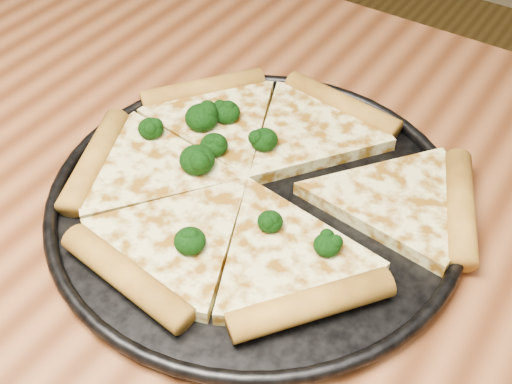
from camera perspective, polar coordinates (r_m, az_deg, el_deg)
The scene contains 4 objects.
dining_table at distance 0.55m, azimuth -3.46°, elevation -15.64°, with size 1.20×0.90×0.75m.
pizza_pan at distance 0.54m, azimuth 0.00°, elevation -0.64°, with size 0.34×0.34×0.02m.
pizza at distance 0.54m, azimuth -0.02°, elevation 1.03°, with size 0.35×0.30×0.02m.
broccoli_florets at distance 0.55m, azimuth -3.43°, elevation 3.55°, with size 0.22×0.16×0.02m.
Camera 1 is at (0.18, -0.21, 1.14)m, focal length 46.11 mm.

